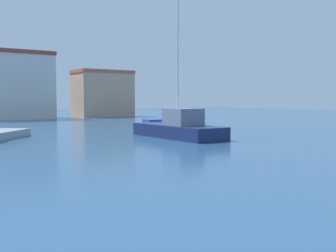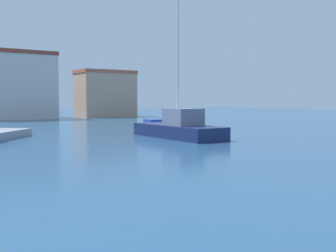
{
  "view_description": "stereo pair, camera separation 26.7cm",
  "coord_description": "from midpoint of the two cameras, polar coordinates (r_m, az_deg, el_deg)",
  "views": [
    {
      "loc": [
        2.26,
        -5.37,
        2.53
      ],
      "look_at": [
        16.77,
        15.64,
        0.87
      ],
      "focal_mm": 43.18,
      "sensor_mm": 36.0,
      "label": 1
    },
    {
      "loc": [
        2.49,
        -5.52,
        2.53
      ],
      "look_at": [
        16.77,
        15.64,
        0.87
      ],
      "focal_mm": 43.18,
      "sensor_mm": 36.0,
      "label": 2
    }
  ],
  "objects": [
    {
      "name": "water",
      "position": [
        28.52,
        -7.62,
        -1.4
      ],
      "size": [
        160.0,
        160.0,
        0.0
      ],
      "primitive_type": "plane",
      "color": "navy",
      "rests_on": "ground"
    },
    {
      "name": "sailboat_navy_center_channel",
      "position": [
        26.9,
        1.84,
        -0.26
      ],
      "size": [
        2.58,
        7.6,
        9.33
      ],
      "color": "#19234C",
      "rests_on": "water"
    },
    {
      "name": "motorboat_blue_distant_east",
      "position": [
        34.16,
        0.87,
        0.54
      ],
      "size": [
        4.91,
        2.3,
        1.87
      ],
      "color": "#233D93",
      "rests_on": "water"
    },
    {
      "name": "harbor_office",
      "position": [
        57.97,
        -21.07,
        5.32
      ],
      "size": [
        9.74,
        9.78,
        8.77
      ],
      "color": "beige",
      "rests_on": "ground"
    },
    {
      "name": "yacht_club",
      "position": [
        61.31,
        -8.72,
        4.54
      ],
      "size": [
        8.33,
        5.12,
        6.88
      ],
      "color": "tan",
      "rests_on": "ground"
    }
  ]
}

